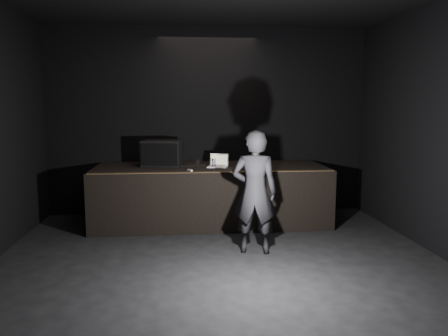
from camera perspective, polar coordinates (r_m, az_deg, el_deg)
name	(u,v)px	position (r m, az deg, el deg)	size (l,w,h in m)	color
ground	(226,284)	(5.23, 0.21, -14.86)	(7.00, 7.00, 0.00)	black
room_walls	(226,108)	(4.82, 0.22, 7.88)	(6.10, 7.10, 3.52)	black
stage_riser	(211,194)	(7.70, -1.76, -3.47)	(4.00, 1.50, 1.00)	black
riser_lip	(213,172)	(6.91, -1.40, -0.53)	(3.92, 0.10, 0.01)	brown
stage_monitor	(162,153)	(7.71, -8.05, 1.93)	(0.75, 0.61, 0.45)	black
cable	(182,166)	(7.60, -5.46, 0.24)	(0.02, 0.02, 0.85)	black
laptop	(218,164)	(7.53, -0.76, 0.59)	(0.39, 0.37, 0.22)	white
beer_can	(214,163)	(7.44, -1.35, 0.66)	(0.07, 0.07, 0.16)	silver
plastic_cup	(198,163)	(7.71, -3.43, 0.69)	(0.08, 0.08, 0.10)	white
wii_remote	(190,170)	(7.08, -4.47, -0.28)	(0.03, 0.14, 0.03)	white
person	(255,192)	(6.06, 4.01, -3.16)	(0.63, 0.41, 1.72)	black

